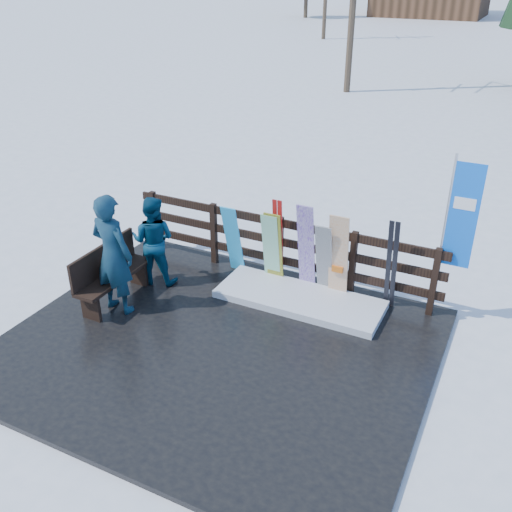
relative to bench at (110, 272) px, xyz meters
The scene contains 16 objects.
ground 2.24m from the bench, ahead, with size 700.00×700.00×0.00m, color white.
deck 2.23m from the bench, ahead, with size 6.00×5.00×0.08m, color black.
fence 2.85m from the bench, 41.45° to the left, with size 5.60×0.10×1.15m.
snow_patch 3.09m from the bench, 24.87° to the left, with size 2.70×1.00×0.12m, color white.
bench is the anchor object (origin of this frame).
snowboard_0 2.15m from the bench, 50.99° to the left, with size 0.28×0.03×1.36m, color #2FB7F4.
snowboard_1 2.66m from the bench, 38.75° to the left, with size 0.29×0.03×1.31m, color white.
snowboard_2 2.71m from the bench, 38.05° to the left, with size 0.30×0.03×1.35m, color #FFFB35.
snowboard_3 3.19m from the bench, 31.63° to the left, with size 0.28×0.03×1.62m, color silver.
snowboard_4 3.45m from the bench, 28.86° to the left, with size 0.27×0.03×1.34m, color black.
snowboard_5 3.66m from the bench, 27.08° to the left, with size 0.32×0.03×1.52m, color white.
ski_pair_a 2.79m from the bench, 38.64° to the left, with size 0.16×0.17×1.55m.
ski_pair_b 4.45m from the bench, 22.98° to the left, with size 0.17×0.28×1.58m.
rental_flag 5.39m from the bench, 21.48° to the left, with size 0.45×0.04×2.60m.
person_front 0.55m from the bench, 32.61° to the right, with size 0.71×0.47×1.95m, color #164756.
person_back 0.92m from the bench, 71.38° to the left, with size 0.76×0.59×1.56m, color navy.
Camera 1 is at (3.51, -5.78, 5.08)m, focal length 40.00 mm.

